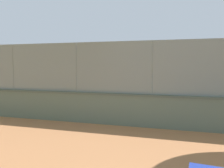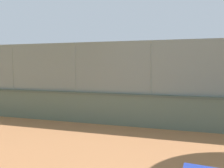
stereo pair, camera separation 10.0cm
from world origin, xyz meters
name	(u,v)px [view 2 (the right image)]	position (x,y,z in m)	size (l,w,h in m)	color
ground_plane	(104,89)	(0.00, 0.00, 0.00)	(260.00, 260.00, 0.00)	#B27247
perimeter_wall	(44,105)	(-1.01, 12.91, 0.66)	(22.84, 1.15, 1.30)	slate
fence_panel_on_wall	(43,67)	(-1.01, 12.91, 2.34)	(22.45, 0.88, 2.09)	gray
player_at_service_line	(152,81)	(-4.77, -0.16, 0.86)	(0.69, 1.18, 1.48)	black
player_crossing_court	(151,92)	(-5.46, 8.93, 0.91)	(0.70, 1.22, 1.54)	black
player_near_wall_returning	(101,81)	(-0.45, 2.28, 0.95)	(0.69, 0.81, 1.62)	navy
sports_ball	(148,79)	(-4.58, 1.88, 1.23)	(0.24, 0.24, 0.24)	yellow
spare_ball_by_wall	(8,111)	(1.65, 11.99, 0.07)	(0.14, 0.14, 0.14)	yellow
courtside_bench	(178,110)	(-6.90, 11.66, 0.46)	(1.61, 0.44, 0.87)	brown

